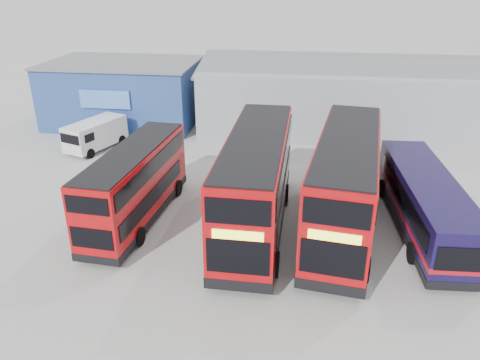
# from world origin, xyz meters

# --- Properties ---
(ground_plane) EXTENTS (120.00, 120.00, 0.00)m
(ground_plane) POSITION_xyz_m (0.00, 0.00, 0.00)
(ground_plane) COLOR gray
(ground_plane) RESTS_ON ground
(office_block) EXTENTS (12.30, 8.32, 5.12)m
(office_block) POSITION_xyz_m (-14.00, 17.99, 2.58)
(office_block) COLOR navy
(office_block) RESTS_ON ground
(maintenance_shed) EXTENTS (30.50, 12.00, 5.89)m
(maintenance_shed) POSITION_xyz_m (8.00, 20.00, 2.60)
(maintenance_shed) COLOR #91979E
(maintenance_shed) RESTS_ON ground
(double_decker_left) EXTENTS (2.94, 9.45, 3.94)m
(double_decker_left) POSITION_xyz_m (-7.26, 1.40, 1.96)
(double_decker_left) COLOR #B20A0E
(double_decker_left) RESTS_ON ground
(double_decker_centre) EXTENTS (3.08, 11.64, 4.90)m
(double_decker_centre) POSITION_xyz_m (-1.08, 1.42, 2.44)
(double_decker_centre) COLOR #B20A0E
(double_decker_centre) RESTS_ON ground
(double_decker_right) EXTENTS (4.34, 11.89, 4.92)m
(double_decker_right) POSITION_xyz_m (3.22, 1.75, 2.45)
(double_decker_right) COLOR #B20A0E
(double_decker_right) RESTS_ON ground
(single_decker_blue) EXTENTS (3.09, 10.84, 2.90)m
(single_decker_blue) POSITION_xyz_m (7.22, 2.30, 1.44)
(single_decker_blue) COLOR #0E0C38
(single_decker_blue) RESTS_ON ground
(panel_van) EXTENTS (3.44, 5.13, 2.09)m
(panel_van) POSITION_xyz_m (-13.82, 11.21, 1.17)
(panel_van) COLOR silver
(panel_van) RESTS_ON ground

